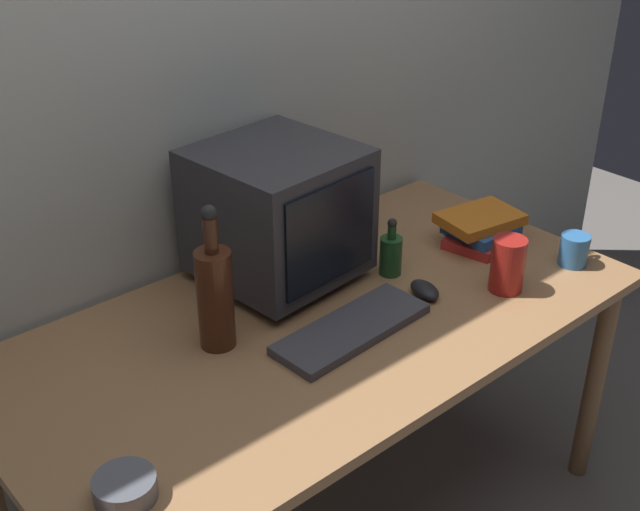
{
  "coord_description": "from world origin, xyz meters",
  "views": [
    {
      "loc": [
        -1.14,
        -1.31,
        1.87
      ],
      "look_at": [
        0.0,
        0.0,
        0.91
      ],
      "focal_mm": 46.01,
      "sensor_mm": 36.0,
      "label": 1
    }
  ],
  "objects_px": {
    "book_stack": "(480,228)",
    "cd_spindle": "(125,488)",
    "metal_canister": "(508,265)",
    "crt_monitor": "(278,213)",
    "bottle_tall": "(215,295)",
    "keyboard": "(352,329)",
    "bottle_short": "(391,254)",
    "mug": "(575,249)",
    "computer_mouse": "(425,290)"
  },
  "relations": [
    {
      "from": "bottle_tall",
      "to": "metal_canister",
      "type": "height_order",
      "value": "bottle_tall"
    },
    {
      "from": "cd_spindle",
      "to": "mug",
      "type": "bearing_deg",
      "value": -1.5
    },
    {
      "from": "computer_mouse",
      "to": "metal_canister",
      "type": "relative_size",
      "value": 0.67
    },
    {
      "from": "bottle_tall",
      "to": "bottle_short",
      "type": "xyz_separation_m",
      "value": [
        0.55,
        -0.03,
        -0.08
      ]
    },
    {
      "from": "crt_monitor",
      "to": "metal_canister",
      "type": "height_order",
      "value": "crt_monitor"
    },
    {
      "from": "computer_mouse",
      "to": "metal_canister",
      "type": "xyz_separation_m",
      "value": [
        0.19,
        -0.12,
        0.06
      ]
    },
    {
      "from": "metal_canister",
      "to": "bottle_short",
      "type": "bearing_deg",
      "value": 123.18
    },
    {
      "from": "bottle_short",
      "to": "metal_canister",
      "type": "xyz_separation_m",
      "value": [
        0.17,
        -0.26,
        0.01
      ]
    },
    {
      "from": "bottle_tall",
      "to": "book_stack",
      "type": "distance_m",
      "value": 0.88
    },
    {
      "from": "mug",
      "to": "crt_monitor",
      "type": "bearing_deg",
      "value": 144.05
    },
    {
      "from": "computer_mouse",
      "to": "keyboard",
      "type": "bearing_deg",
      "value": -166.55
    },
    {
      "from": "crt_monitor",
      "to": "cd_spindle",
      "type": "relative_size",
      "value": 3.48
    },
    {
      "from": "computer_mouse",
      "to": "metal_canister",
      "type": "height_order",
      "value": "metal_canister"
    },
    {
      "from": "book_stack",
      "to": "cd_spindle",
      "type": "bearing_deg",
      "value": -170.53
    },
    {
      "from": "crt_monitor",
      "to": "keyboard",
      "type": "relative_size",
      "value": 1.0
    },
    {
      "from": "bottle_tall",
      "to": "mug",
      "type": "distance_m",
      "value": 1.04
    },
    {
      "from": "crt_monitor",
      "to": "keyboard",
      "type": "xyz_separation_m",
      "value": [
        -0.04,
        -0.33,
        -0.18
      ]
    },
    {
      "from": "crt_monitor",
      "to": "bottle_tall",
      "type": "distance_m",
      "value": 0.35
    },
    {
      "from": "computer_mouse",
      "to": "metal_canister",
      "type": "bearing_deg",
      "value": -18.91
    },
    {
      "from": "bottle_short",
      "to": "metal_canister",
      "type": "relative_size",
      "value": 1.12
    },
    {
      "from": "crt_monitor",
      "to": "keyboard",
      "type": "bearing_deg",
      "value": -96.22
    },
    {
      "from": "bottle_short",
      "to": "mug",
      "type": "distance_m",
      "value": 0.52
    },
    {
      "from": "crt_monitor",
      "to": "computer_mouse",
      "type": "bearing_deg",
      "value": -55.46
    },
    {
      "from": "keyboard",
      "to": "computer_mouse",
      "type": "distance_m",
      "value": 0.26
    },
    {
      "from": "keyboard",
      "to": "metal_canister",
      "type": "distance_m",
      "value": 0.47
    },
    {
      "from": "mug",
      "to": "metal_canister",
      "type": "relative_size",
      "value": 0.8
    },
    {
      "from": "keyboard",
      "to": "cd_spindle",
      "type": "distance_m",
      "value": 0.7
    },
    {
      "from": "metal_canister",
      "to": "mug",
      "type": "bearing_deg",
      "value": -8.65
    },
    {
      "from": "computer_mouse",
      "to": "book_stack",
      "type": "distance_m",
      "value": 0.35
    },
    {
      "from": "bottle_tall",
      "to": "metal_canister",
      "type": "bearing_deg",
      "value": -22.11
    },
    {
      "from": "mug",
      "to": "cd_spindle",
      "type": "height_order",
      "value": "mug"
    },
    {
      "from": "bottle_short",
      "to": "book_stack",
      "type": "relative_size",
      "value": 0.67
    },
    {
      "from": "keyboard",
      "to": "bottle_tall",
      "type": "xyz_separation_m",
      "value": [
        -0.27,
        0.18,
        0.13
      ]
    },
    {
      "from": "bottle_tall",
      "to": "book_stack",
      "type": "bearing_deg",
      "value": -5.26
    },
    {
      "from": "metal_canister",
      "to": "cd_spindle",
      "type": "bearing_deg",
      "value": -179.87
    },
    {
      "from": "keyboard",
      "to": "crt_monitor",
      "type": "bearing_deg",
      "value": 80.58
    },
    {
      "from": "book_stack",
      "to": "cd_spindle",
      "type": "relative_size",
      "value": 2.1
    },
    {
      "from": "computer_mouse",
      "to": "cd_spindle",
      "type": "bearing_deg",
      "value": -159.51
    },
    {
      "from": "cd_spindle",
      "to": "metal_canister",
      "type": "distance_m",
      "value": 1.14
    },
    {
      "from": "computer_mouse",
      "to": "bottle_tall",
      "type": "xyz_separation_m",
      "value": [
        -0.53,
        0.18,
        0.12
      ]
    },
    {
      "from": "bottle_short",
      "to": "cd_spindle",
      "type": "relative_size",
      "value": 1.4
    },
    {
      "from": "keyboard",
      "to": "bottle_tall",
      "type": "distance_m",
      "value": 0.35
    },
    {
      "from": "keyboard",
      "to": "computer_mouse",
      "type": "height_order",
      "value": "computer_mouse"
    },
    {
      "from": "keyboard",
      "to": "cd_spindle",
      "type": "bearing_deg",
      "value": -173.35
    },
    {
      "from": "cd_spindle",
      "to": "metal_canister",
      "type": "relative_size",
      "value": 0.8
    },
    {
      "from": "keyboard",
      "to": "metal_canister",
      "type": "bearing_deg",
      "value": -17.79
    },
    {
      "from": "crt_monitor",
      "to": "bottle_short",
      "type": "bearing_deg",
      "value": -37.38
    },
    {
      "from": "bottle_tall",
      "to": "metal_canister",
      "type": "xyz_separation_m",
      "value": [
        0.72,
        -0.29,
        -0.06
      ]
    },
    {
      "from": "bottle_tall",
      "to": "cd_spindle",
      "type": "relative_size",
      "value": 3.06
    },
    {
      "from": "keyboard",
      "to": "bottle_short",
      "type": "height_order",
      "value": "bottle_short"
    }
  ]
}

